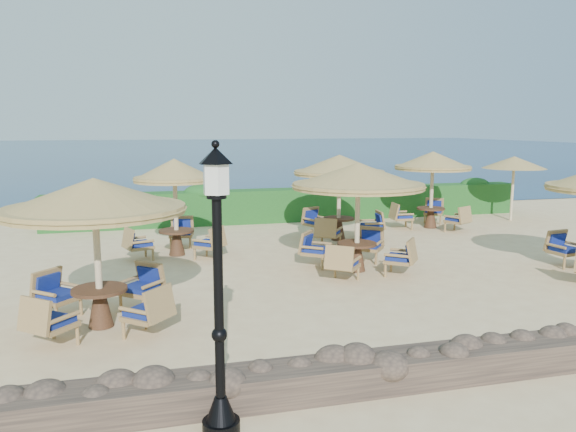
% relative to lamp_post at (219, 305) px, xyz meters
% --- Properties ---
extents(ground, '(120.00, 120.00, 0.00)m').
position_rel_lamp_post_xyz_m(ground, '(4.80, 6.80, -1.55)').
color(ground, beige).
rests_on(ground, ground).
extents(sea, '(160.00, 160.00, 0.00)m').
position_rel_lamp_post_xyz_m(sea, '(4.80, 76.80, -1.55)').
color(sea, '#0B2147').
rests_on(sea, ground).
extents(hedge, '(18.00, 0.90, 1.20)m').
position_rel_lamp_post_xyz_m(hedge, '(4.80, 14.00, -0.95)').
color(hedge, '#17481A').
rests_on(hedge, ground).
extents(stone_wall, '(15.00, 0.65, 0.44)m').
position_rel_lamp_post_xyz_m(stone_wall, '(4.80, 0.60, -1.33)').
color(stone_wall, brown).
rests_on(stone_wall, ground).
extents(lamp_post, '(0.44, 0.44, 3.31)m').
position_rel_lamp_post_xyz_m(lamp_post, '(0.00, 0.00, 0.00)').
color(lamp_post, black).
rests_on(lamp_post, ground).
extents(extra_parasol, '(2.30, 2.30, 2.41)m').
position_rel_lamp_post_xyz_m(extra_parasol, '(12.60, 12.00, 0.62)').
color(extra_parasol, beige).
rests_on(extra_parasol, ground).
extents(cafe_set_0, '(3.14, 3.14, 2.65)m').
position_rel_lamp_post_xyz_m(cafe_set_0, '(-1.58, 4.02, 0.35)').
color(cafe_set_0, beige).
rests_on(cafe_set_0, ground).
extents(cafe_set_1, '(3.22, 3.22, 2.65)m').
position_rel_lamp_post_xyz_m(cafe_set_1, '(4.23, 6.50, 0.37)').
color(cafe_set_1, beige).
rests_on(cafe_set_1, ground).
extents(cafe_set_3, '(2.73, 2.62, 2.65)m').
position_rel_lamp_post_xyz_m(cafe_set_3, '(0.07, 9.33, 0.19)').
color(cafe_set_3, beige).
rests_on(cafe_set_3, ground).
extents(cafe_set_4, '(2.84, 2.83, 2.65)m').
position_rel_lamp_post_xyz_m(cafe_set_4, '(5.06, 10.14, 0.36)').
color(cafe_set_4, beige).
rests_on(cafe_set_4, ground).
extents(cafe_set_5, '(2.73, 2.77, 2.65)m').
position_rel_lamp_post_xyz_m(cafe_set_5, '(8.90, 11.36, 0.31)').
color(cafe_set_5, beige).
rests_on(cafe_set_5, ground).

